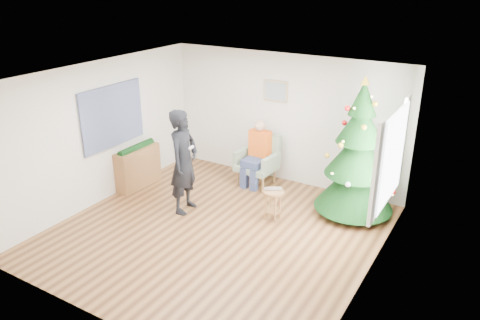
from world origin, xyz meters
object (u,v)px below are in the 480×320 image
Objects in this scene: console at (138,167)px; stool at (273,205)px; armchair at (258,166)px; standing_man at (184,162)px; christmas_tree at (358,155)px.

stool is at bearing 4.98° from console.
armchair is 1.88m from standing_man.
armchair is at bearing -25.30° from standing_man.
standing_man is (-0.56, -1.70, 0.57)m from armchair.
stool is (-1.13, -0.93, -0.84)m from christmas_tree.
stool is 1.54m from armchair.
console reaches higher than stool.
standing_man is 1.88× the size of console.
armchair is (-0.95, 1.21, 0.09)m from stool.
console is at bearing -141.08° from armchair.
stool is at bearing -79.05° from standing_man.
armchair is 0.54× the size of standing_man.
christmas_tree is 1.69m from stool.
christmas_tree is 2.49× the size of console.
standing_man reaches higher than console.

